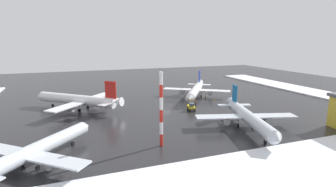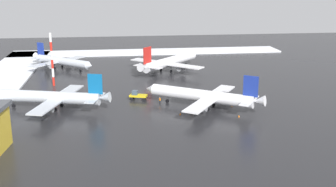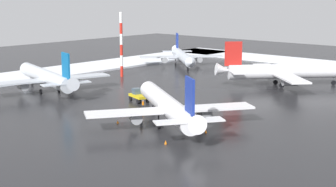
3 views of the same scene
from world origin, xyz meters
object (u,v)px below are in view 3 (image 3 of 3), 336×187
airplane_parked_starboard (46,77)px  ground_crew_by_nose_gear (141,118)px  antenna_mast (121,45)px  traffic_cone_mid_line (118,122)px  traffic_cone_wingtip_side (206,131)px  traffic_cone_near_nose (166,142)px  airplane_distant_tail (168,106)px  airplane_parked_portside (183,56)px  pushback_tug (138,95)px  airplane_foreground_jet (288,71)px  ground_crew_beside_wing (143,104)px

airplane_parked_starboard → ground_crew_by_nose_gear: size_ratio=18.13×
antenna_mast → traffic_cone_mid_line: size_ratio=28.99×
traffic_cone_mid_line → traffic_cone_wingtip_side: 14.88m
traffic_cone_near_nose → airplane_distant_tail: bearing=-140.0°
airplane_parked_starboard → airplane_parked_portside: (-47.94, -2.75, -0.27)m
pushback_tug → traffic_cone_near_nose: 28.76m
airplane_parked_starboard → airplane_foreground_jet: size_ratio=1.13×
pushback_tug → traffic_cone_mid_line: 16.96m
ground_crew_by_nose_gear → traffic_cone_wingtip_side: size_ratio=3.11×
pushback_tug → traffic_cone_wingtip_side: 25.22m
ground_crew_by_nose_gear → pushback_tug: bearing=33.0°
traffic_cone_near_nose → traffic_cone_mid_line: same height
ground_crew_by_nose_gear → traffic_cone_wingtip_side: (-2.72, 10.82, -0.70)m
traffic_cone_wingtip_side → ground_crew_beside_wing: bearing=-105.3°
airplane_foreground_jet → antenna_mast: antenna_mast is taller
ground_crew_beside_wing → antenna_mast: size_ratio=0.11×
ground_crew_beside_wing → traffic_cone_near_nose: ground_crew_beside_wing is taller
airplane_distant_tail → traffic_cone_mid_line: (4.62, -6.66, -2.86)m
traffic_cone_near_nose → airplane_foreground_jet: bearing=-169.4°
airplane_parked_portside → antenna_mast: antenna_mast is taller
airplane_parked_starboard → antenna_mast: (-24.12, -2.50, 4.87)m
pushback_tug → antenna_mast: size_ratio=0.32×
ground_crew_by_nose_gear → traffic_cone_mid_line: size_ratio=3.11×
airplane_foreground_jet → antenna_mast: size_ratio=1.73×
airplane_parked_portside → ground_crew_by_nose_gear: 65.82m
airplane_distant_tail → traffic_cone_wingtip_side: bearing=-144.5°
airplane_distant_tail → airplane_parked_portside: airplane_distant_tail is taller
airplane_parked_starboard → ground_crew_beside_wing: airplane_parked_starboard is taller
airplane_distant_tail → airplane_parked_portside: size_ratio=1.19×
antenna_mast → traffic_cone_near_nose: antenna_mast is taller
airplane_parked_portside → traffic_cone_wingtip_side: size_ratio=42.86×
pushback_tug → traffic_cone_near_nose: pushback_tug is taller
ground_crew_by_nose_gear → airplane_parked_starboard: bearing=66.0°
airplane_distant_tail → antenna_mast: antenna_mast is taller
airplane_parked_starboard → airplane_parked_portside: airplane_parked_starboard is taller
airplane_distant_tail → ground_crew_beside_wing: 11.85m
pushback_tug → airplane_distant_tail: bearing=167.6°
ground_crew_by_nose_gear → traffic_cone_wingtip_side: 11.18m
airplane_parked_portside → traffic_cone_wingtip_side: 70.48m
airplane_parked_portside → traffic_cone_near_nose: size_ratio=42.86×
airplane_distant_tail → ground_crew_beside_wing: airplane_distant_tail is taller
airplane_foreground_jet → pushback_tug: airplane_foreground_jet is taller
airplane_parked_starboard → pushback_tug: size_ratio=6.13×
airplane_distant_tail → pushback_tug: 18.71m
airplane_distant_tail → traffic_cone_mid_line: 8.59m
antenna_mast → traffic_cone_mid_line: antenna_mast is taller
airplane_parked_portside → traffic_cone_mid_line: 65.87m
airplane_foreground_jet → ground_crew_by_nose_gear: (46.08, -0.53, -2.37)m
pushback_tug → ground_crew_beside_wing: size_ratio=2.96×
antenna_mast → traffic_cone_wingtip_side: size_ratio=28.99×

